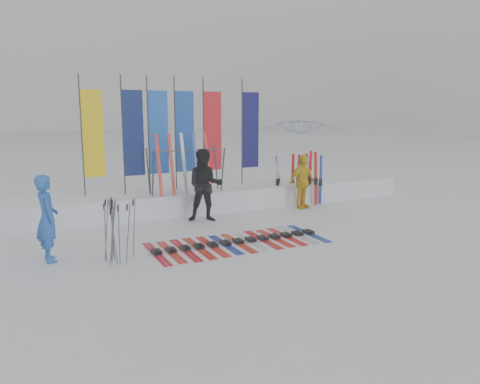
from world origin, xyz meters
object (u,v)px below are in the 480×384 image
person_yellow (302,182)px  ski_rack (186,165)px  ski_row (238,242)px  tent_canopy (300,154)px  person_black (205,185)px  person_blue (47,218)px

person_yellow → ski_rack: 3.44m
ski_row → ski_rack: 3.56m
tent_canopy → ski_row: size_ratio=0.77×
ski_rack → tent_canopy: bearing=19.6°
person_yellow → ski_rack: size_ratio=0.78×
person_black → tent_canopy: 5.45m
tent_canopy → ski_row: tent_canopy is taller
person_blue → tent_canopy: size_ratio=0.57×
ski_rack → ski_row: bearing=-89.4°
person_blue → person_black: person_black is taller
person_blue → ski_row: person_blue is taller
person_yellow → ski_rack: ski_rack is taller
tent_canopy → ski_row: bearing=-133.6°
tent_canopy → ski_rack: size_ratio=1.44×
ski_row → person_black: bearing=87.1°
person_black → person_yellow: size_ratio=1.19×
person_blue → tent_canopy: (8.58, 4.54, 0.48)m
person_yellow → ski_row: person_yellow is taller
ski_row → person_blue: bearing=172.9°
person_yellow → person_black: bearing=172.7°
person_yellow → ski_rack: (-3.30, 0.79, 0.59)m
person_black → person_blue: bearing=-134.5°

